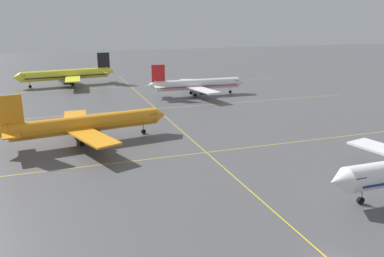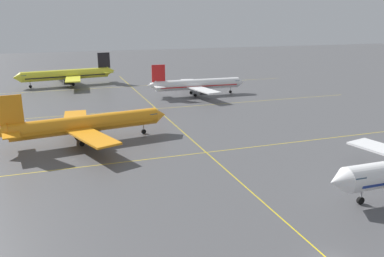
% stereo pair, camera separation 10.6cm
% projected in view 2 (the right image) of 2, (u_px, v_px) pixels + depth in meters
% --- Properties ---
extents(airliner_second_row, '(37.77, 32.28, 11.75)m').
position_uv_depth(airliner_second_row, '(85.00, 124.00, 84.91)').
color(airliner_second_row, orange).
rests_on(airliner_second_row, ground).
extents(airliner_third_row, '(35.90, 31.05, 11.19)m').
position_uv_depth(airliner_third_row, '(197.00, 84.00, 136.46)').
color(airliner_third_row, white).
rests_on(airliner_third_row, ground).
extents(airliner_far_left_stand, '(39.94, 34.12, 12.42)m').
position_uv_depth(airliner_far_left_stand, '(67.00, 75.00, 156.80)').
color(airliner_far_left_stand, yellow).
rests_on(airliner_far_left_stand, ground).
extents(taxiway_markings, '(134.88, 183.55, 0.01)m').
position_uv_depth(taxiway_markings, '(176.00, 126.00, 98.17)').
color(taxiway_markings, yellow).
rests_on(taxiway_markings, ground).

